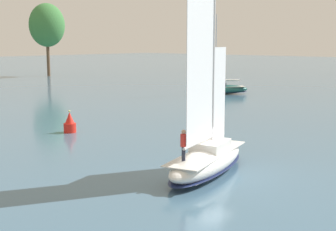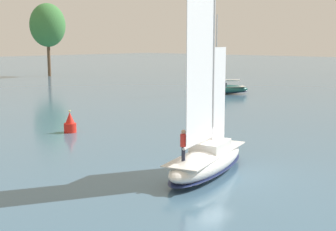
% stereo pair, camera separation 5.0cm
% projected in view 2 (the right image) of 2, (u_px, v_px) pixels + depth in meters
% --- Properties ---
extents(ground_plane, '(400.00, 400.00, 0.00)m').
position_uv_depth(ground_plane, '(207.00, 173.00, 26.68)').
color(ground_plane, '#42667F').
extents(tree_shore_center, '(7.49, 7.49, 15.41)m').
position_uv_depth(tree_shore_center, '(48.00, 25.00, 99.06)').
color(tree_shore_center, brown).
rests_on(tree_shore_center, ground).
extents(sailboat_main, '(9.01, 4.55, 11.93)m').
position_uv_depth(sailboat_main, '(207.00, 156.00, 26.54)').
color(sailboat_main, white).
rests_on(sailboat_main, ground).
extents(sailboat_moored_far_slip, '(7.60, 6.99, 11.12)m').
position_uv_depth(sailboat_moored_far_slip, '(220.00, 89.00, 66.29)').
color(sailboat_moored_far_slip, '#194C47').
rests_on(sailboat_moored_far_slip, ground).
extents(channel_buoy, '(1.02, 1.02, 1.85)m').
position_uv_depth(channel_buoy, '(70.00, 124.00, 38.49)').
color(channel_buoy, red).
rests_on(channel_buoy, ground).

